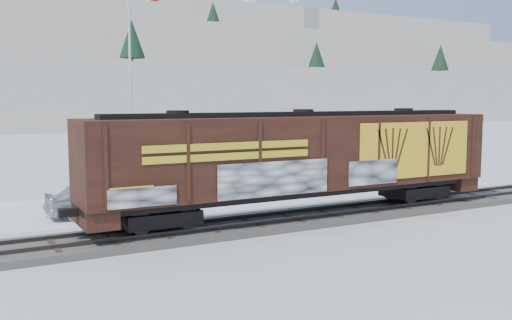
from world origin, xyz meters
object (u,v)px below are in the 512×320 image
car_white (193,188)px  car_dark (337,180)px  car_silver (99,198)px  hopper_railcar (303,156)px  flagpole (133,112)px

car_white → car_dark: bearing=-85.5°
car_white → car_silver: bearing=105.9°
car_silver → car_white: car_silver is taller
hopper_railcar → car_dark: (6.33, 5.91, -2.25)m
car_silver → car_dark: car_silver is taller
car_silver → car_dark: (14.08, 0.35, -0.17)m
car_white → car_dark: 9.05m
hopper_railcar → car_dark: 8.95m
flagpole → car_silver: flagpole is taller
car_dark → car_white: bearing=75.1°
flagpole → car_silver: (-3.78, -6.96, -3.85)m
car_white → flagpole: bearing=18.7°
hopper_railcar → car_dark: bearing=43.1°
car_white → car_dark: size_ratio=1.07×
flagpole → car_white: bearing=-78.5°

